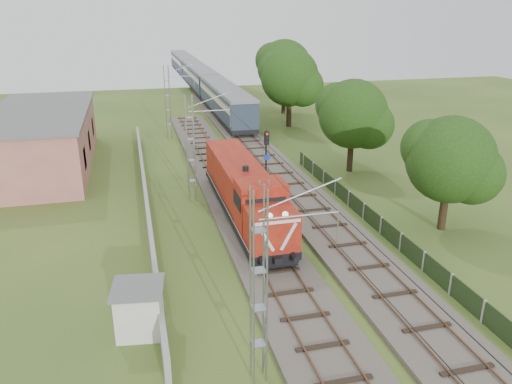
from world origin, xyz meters
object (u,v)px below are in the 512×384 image
object	(u,v)px
relay_hut	(139,309)
signal_post	(266,150)
locomotive	(244,190)
coach_rake	(199,76)

from	to	relation	value
relay_hut	signal_post	bearing A→B (deg)	57.99
locomotive	relay_hut	xyz separation A→B (m)	(-7.40, -11.32, -0.97)
locomotive	relay_hut	size ratio (longest dim) A/B	6.39
coach_rake	relay_hut	size ratio (longest dim) A/B	28.28
coach_rake	relay_hut	distance (m)	69.52
locomotive	signal_post	size ratio (longest dim) A/B	3.31
locomotive	signal_post	world-z (taller)	signal_post
coach_rake	signal_post	distance (m)	51.76
locomotive	relay_hut	bearing A→B (deg)	-123.18
locomotive	signal_post	distance (m)	6.26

